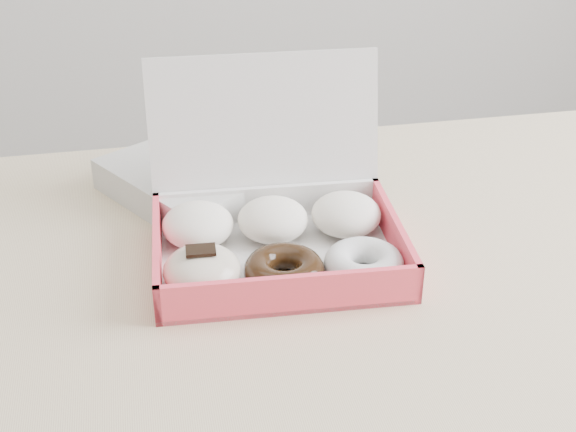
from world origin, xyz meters
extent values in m
cube|color=tan|center=(0.00, 0.00, 0.73)|extent=(1.20, 0.80, 0.04)
cube|color=silver|center=(-0.08, 0.06, 0.75)|extent=(0.28, 0.21, 0.01)
cube|color=#FF4355|center=(-0.08, -0.04, 0.77)|extent=(0.27, 0.02, 0.05)
cube|color=silver|center=(-0.07, 0.15, 0.77)|extent=(0.27, 0.02, 0.05)
cube|color=#FF4355|center=(-0.21, 0.06, 0.77)|extent=(0.02, 0.20, 0.05)
cube|color=#FF4355|center=(0.05, 0.05, 0.77)|extent=(0.02, 0.20, 0.05)
cube|color=silver|center=(-0.07, 0.17, 0.85)|extent=(0.27, 0.06, 0.19)
ellipsoid|color=white|center=(-0.16, 0.11, 0.78)|extent=(0.09, 0.09, 0.05)
ellipsoid|color=white|center=(-0.08, 0.10, 0.78)|extent=(0.09, 0.09, 0.05)
ellipsoid|color=white|center=(0.01, 0.10, 0.78)|extent=(0.09, 0.09, 0.05)
ellipsoid|color=beige|center=(-0.17, 0.01, 0.78)|extent=(0.09, 0.09, 0.05)
cube|color=black|center=(-0.17, 0.01, 0.80)|extent=(0.03, 0.02, 0.00)
torus|color=black|center=(-0.08, 0.01, 0.77)|extent=(0.09, 0.09, 0.03)
torus|color=white|center=(0.00, 0.01, 0.77)|extent=(0.09, 0.09, 0.03)
cube|color=beige|center=(-0.12, 0.26, 0.77)|extent=(0.33, 0.31, 0.04)
camera|label=1|loc=(-0.22, -0.68, 1.24)|focal=50.00mm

